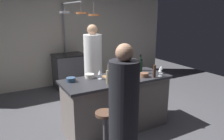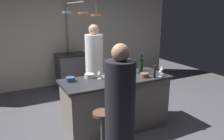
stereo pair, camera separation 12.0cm
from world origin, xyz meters
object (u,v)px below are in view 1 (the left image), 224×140
Objects in this scene: bar_stool_left at (105,133)px; wine_glass_by_chef at (161,68)px; wine_bottle_white at (108,77)px; wine_bottle_dark at (140,64)px; mixing_bowl_blue at (71,80)px; mixing_bowl_ceramic at (90,76)px; mixing_bowl_wooden at (144,75)px; pepper_mill at (154,71)px; wine_glass_near_left_guest at (100,73)px; wine_bottle_red at (140,67)px; chef at (93,70)px; guest_left at (124,119)px; wine_glass_near_right_guest at (160,70)px; stove_range at (69,71)px; cutting_board at (113,76)px; wine_bottle_rose at (127,66)px.

bar_stool_left is 1.56m from wine_glass_by_chef.
wine_bottle_white is 1.07m from wine_glass_by_chef.
wine_bottle_dark is 1.34m from mixing_bowl_blue.
mixing_bowl_ceramic reaches higher than mixing_bowl_wooden.
pepper_mill reaches higher than wine_glass_near_left_guest.
wine_bottle_red is 0.36m from wine_glass_by_chef.
guest_left is at bearing -105.05° from chef.
wine_glass_by_chef reaches higher than mixing_bowl_blue.
bar_stool_left is 2.33× the size of wine_bottle_white.
stove_range is at bearing 104.22° from wine_glass_near_right_guest.
pepper_mill is 0.48m from wine_bottle_dark.
mixing_bowl_blue is 0.33m from mixing_bowl_ceramic.
cutting_board is 0.53m from wine_bottle_red.
mixing_bowl_ceramic is (0.12, 1.22, 0.18)m from guest_left.
guest_left reaches higher than cutting_board.
bar_stool_left is (-0.54, -3.07, -0.07)m from stove_range.
wine_bottle_rose is at bearing 43.07° from bar_stool_left.
wine_bottle_white reaches higher than mixing_bowl_blue.
stove_range is 2.45m from wine_glass_near_left_guest.
wine_glass_near_left_guest is (0.24, 1.09, 0.25)m from guest_left.
mixing_bowl_blue is at bearing 160.39° from pepper_mill.
chef reaches higher than mixing_bowl_wooden.
wine_bottle_dark is (0.07, 0.47, 0.01)m from pepper_mill.
chef is 12.23× the size of mixing_bowl_wooden.
mixing_bowl_wooden reaches higher than mixing_bowl_blue.
chef is 1.10m from wine_bottle_red.
mixing_bowl_blue is at bearing 100.21° from guest_left.
pepper_mill reaches higher than bar_stool_left.
wine_bottle_white is (-0.26, -2.64, 0.56)m from stove_range.
mixing_bowl_ceramic reaches higher than stove_range.
wine_bottle_red is at bearing -64.88° from chef.
wine_bottle_red is at bearing -11.41° from mixing_bowl_ceramic.
mixing_bowl_wooden is (0.70, -0.25, -0.07)m from wine_glass_near_left_guest.
wine_glass_near_right_guest is at bearing -19.88° from wine_glass_near_left_guest.
wine_bottle_rose is (0.84, 1.21, 0.27)m from guest_left.
guest_left is at bearing -145.27° from pepper_mill.
mixing_bowl_blue is (-0.45, 0.10, -0.07)m from wine_glass_near_left_guest.
wine_bottle_dark is at bearing 35.08° from bar_stool_left.
mixing_bowl_ceramic is at bearing 84.60° from guest_left.
wine_bottle_dark is at bearing 10.70° from cutting_board.
wine_glass_by_chef is at bearing 25.20° from pepper_mill.
stove_range is at bearing 72.56° from mixing_bowl_blue.
mixing_bowl_ceramic reaches higher than bar_stool_left.
cutting_board is (-0.06, -0.93, 0.11)m from chef.
cutting_board is 0.66m from wine_bottle_dark.
wine_glass_near_right_guest is (0.19, -0.30, -0.01)m from wine_bottle_red.
cutting_board is 0.86m from wine_glass_by_chef.
wine_bottle_white is at bearing 73.27° from guest_left.
wine_bottle_rose is 2.16× the size of wine_glass_near_left_guest.
wine_bottle_rose is (0.34, -2.25, 0.58)m from stove_range.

